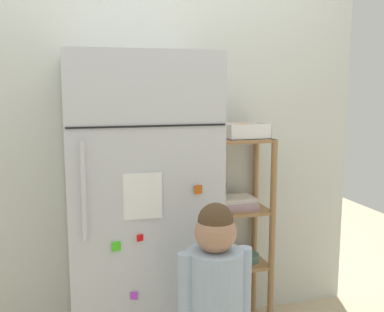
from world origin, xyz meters
name	(u,v)px	position (x,y,z in m)	size (l,w,h in m)	color
kitchen_wall_back	(156,154)	(0.00, 0.38, 1.06)	(2.55, 0.03, 2.12)	silver
refrigerator	(139,213)	(-0.17, 0.02, 0.81)	(0.71, 0.69, 1.62)	silver
child_standing	(215,294)	(0.06, -0.55, 0.60)	(0.32, 0.24, 0.99)	#375D66
pantry_shelf_unit	(237,222)	(0.45, 0.20, 0.65)	(0.37, 0.29, 1.16)	#9E7247
fruit_bin	(247,132)	(0.50, 0.19, 1.20)	(0.25, 0.19, 0.08)	white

